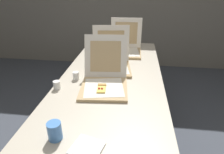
{
  "coord_description": "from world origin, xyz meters",
  "views": [
    {
      "loc": [
        0.2,
        -0.97,
        1.48
      ],
      "look_at": [
        0.02,
        0.41,
        0.79
      ],
      "focal_mm": 31.25,
      "sensor_mm": 36.0,
      "label": 1
    }
  ],
  "objects_px": {
    "table": "(112,80)",
    "pizza_box_back": "(125,48)",
    "cup_white_far": "(100,57)",
    "napkin_pile": "(88,148)",
    "cup_white_near_left": "(57,85)",
    "pizza_box_front": "(104,81)",
    "cup_white_near_center": "(76,76)",
    "pizza_box_middle": "(111,63)",
    "cup_printed_front": "(55,131)"
  },
  "relations": [
    {
      "from": "table",
      "to": "cup_white_near_center",
      "type": "relative_size",
      "value": 30.77
    },
    {
      "from": "pizza_box_back",
      "to": "pizza_box_middle",
      "type": "bearing_deg",
      "value": -103.43
    },
    {
      "from": "pizza_box_back",
      "to": "napkin_pile",
      "type": "bearing_deg",
      "value": -94.55
    },
    {
      "from": "pizza_box_middle",
      "to": "cup_printed_front",
      "type": "xyz_separation_m",
      "value": [
        -0.17,
        -0.95,
        -0.0
      ]
    },
    {
      "from": "cup_white_near_center",
      "to": "napkin_pile",
      "type": "xyz_separation_m",
      "value": [
        0.28,
        -0.73,
        -0.03
      ]
    },
    {
      "from": "pizza_box_front",
      "to": "pizza_box_middle",
      "type": "distance_m",
      "value": 0.36
    },
    {
      "from": "pizza_box_middle",
      "to": "pizza_box_front",
      "type": "bearing_deg",
      "value": -99.15
    },
    {
      "from": "pizza_box_front",
      "to": "cup_white_near_left",
      "type": "height_order",
      "value": "pizza_box_front"
    },
    {
      "from": "cup_white_far",
      "to": "napkin_pile",
      "type": "xyz_separation_m",
      "value": [
        0.16,
        -1.2,
        -0.03
      ]
    },
    {
      "from": "napkin_pile",
      "to": "cup_white_far",
      "type": "bearing_deg",
      "value": 97.64
    },
    {
      "from": "table",
      "to": "cup_white_near_center",
      "type": "height_order",
      "value": "cup_white_near_center"
    },
    {
      "from": "table",
      "to": "napkin_pile",
      "type": "xyz_separation_m",
      "value": [
        -0.02,
        -0.84,
        0.05
      ]
    },
    {
      "from": "table",
      "to": "pizza_box_back",
      "type": "bearing_deg",
      "value": 82.72
    },
    {
      "from": "pizza_box_middle",
      "to": "cup_white_far",
      "type": "height_order",
      "value": "pizza_box_middle"
    },
    {
      "from": "cup_white_near_center",
      "to": "pizza_box_middle",
      "type": "bearing_deg",
      "value": 44.33
    },
    {
      "from": "table",
      "to": "pizza_box_back",
      "type": "height_order",
      "value": "pizza_box_back"
    },
    {
      "from": "cup_white_near_left",
      "to": "table",
      "type": "bearing_deg",
      "value": 36.84
    },
    {
      "from": "table",
      "to": "cup_white_far",
      "type": "relative_size",
      "value": 30.77
    },
    {
      "from": "table",
      "to": "cup_white_near_left",
      "type": "bearing_deg",
      "value": -143.16
    },
    {
      "from": "pizza_box_back",
      "to": "pizza_box_front",
      "type": "bearing_deg",
      "value": -98.68
    },
    {
      "from": "pizza_box_middle",
      "to": "cup_white_near_center",
      "type": "bearing_deg",
      "value": -143.34
    },
    {
      "from": "pizza_box_front",
      "to": "cup_white_near_left",
      "type": "distance_m",
      "value": 0.37
    },
    {
      "from": "table",
      "to": "cup_printed_front",
      "type": "distance_m",
      "value": 0.83
    },
    {
      "from": "cup_white_far",
      "to": "pizza_box_front",
      "type": "bearing_deg",
      "value": -75.91
    },
    {
      "from": "cup_white_near_center",
      "to": "cup_white_near_left",
      "type": "bearing_deg",
      "value": -118.6
    },
    {
      "from": "pizza_box_front",
      "to": "napkin_pile",
      "type": "height_order",
      "value": "pizza_box_front"
    },
    {
      "from": "pizza_box_back",
      "to": "cup_white_near_center",
      "type": "xyz_separation_m",
      "value": [
        -0.37,
        -0.72,
        -0.02
      ]
    },
    {
      "from": "pizza_box_middle",
      "to": "cup_white_far",
      "type": "distance_m",
      "value": 0.26
    },
    {
      "from": "napkin_pile",
      "to": "pizza_box_middle",
      "type": "bearing_deg",
      "value": 90.57
    },
    {
      "from": "cup_white_far",
      "to": "napkin_pile",
      "type": "distance_m",
      "value": 1.21
    },
    {
      "from": "table",
      "to": "pizza_box_back",
      "type": "relative_size",
      "value": 5.46
    },
    {
      "from": "cup_white_near_left",
      "to": "napkin_pile",
      "type": "bearing_deg",
      "value": -55.87
    },
    {
      "from": "pizza_box_middle",
      "to": "cup_white_near_left",
      "type": "relative_size",
      "value": 6.51
    },
    {
      "from": "cup_printed_front",
      "to": "table",
      "type": "bearing_deg",
      "value": 75.95
    },
    {
      "from": "pizza_box_middle",
      "to": "pizza_box_back",
      "type": "relative_size",
      "value": 1.15
    },
    {
      "from": "pizza_box_front",
      "to": "cup_white_near_center",
      "type": "xyz_separation_m",
      "value": [
        -0.26,
        0.1,
        -0.02
      ]
    },
    {
      "from": "pizza_box_front",
      "to": "cup_white_near_center",
      "type": "bearing_deg",
      "value": 154.52
    },
    {
      "from": "pizza_box_front",
      "to": "cup_printed_front",
      "type": "height_order",
      "value": "pizza_box_front"
    },
    {
      "from": "cup_white_near_left",
      "to": "cup_printed_front",
      "type": "xyz_separation_m",
      "value": [
        0.19,
        -0.51,
        0.02
      ]
    },
    {
      "from": "cup_white_near_left",
      "to": "napkin_pile",
      "type": "xyz_separation_m",
      "value": [
        0.37,
        -0.55,
        -0.03
      ]
    },
    {
      "from": "table",
      "to": "pizza_box_back",
      "type": "xyz_separation_m",
      "value": [
        0.08,
        0.61,
        0.1
      ]
    },
    {
      "from": "table",
      "to": "cup_white_far",
      "type": "bearing_deg",
      "value": 116.26
    },
    {
      "from": "table",
      "to": "pizza_box_middle",
      "type": "height_order",
      "value": "pizza_box_middle"
    },
    {
      "from": "cup_white_far",
      "to": "cup_printed_front",
      "type": "xyz_separation_m",
      "value": [
        -0.02,
        -1.16,
        0.02
      ]
    },
    {
      "from": "pizza_box_front",
      "to": "cup_white_far",
      "type": "relative_size",
      "value": 7.64
    },
    {
      "from": "pizza_box_middle",
      "to": "cup_white_near_center",
      "type": "height_order",
      "value": "pizza_box_middle"
    },
    {
      "from": "table",
      "to": "pizza_box_middle",
      "type": "xyz_separation_m",
      "value": [
        -0.02,
        0.15,
        0.1
      ]
    },
    {
      "from": "napkin_pile",
      "to": "pizza_box_back",
      "type": "bearing_deg",
      "value": 86.33
    },
    {
      "from": "cup_white_near_center",
      "to": "pizza_box_front",
      "type": "bearing_deg",
      "value": -20.5
    },
    {
      "from": "table",
      "to": "napkin_pile",
      "type": "relative_size",
      "value": 11.13
    }
  ]
}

